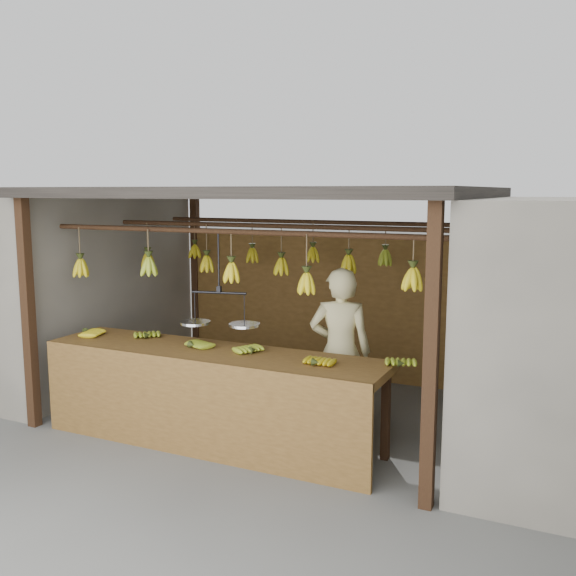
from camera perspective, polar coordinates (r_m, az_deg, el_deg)
The scene contains 8 objects.
ground at distance 7.15m, azimuth -1.04°, elevation -10.69°, with size 80.00×80.00×0.00m, color #5B5B57.
stall at distance 7.05m, azimuth 0.10°, elevation 5.43°, with size 4.30×3.30×2.40m.
neighbor_left at distance 9.03m, azimuth -22.02°, elevation 0.26°, with size 3.00×3.00×2.30m, color slate.
counter at distance 5.96m, azimuth -7.26°, elevation -7.63°, with size 3.53×0.76×0.96m.
hanging_bananas at distance 6.78m, azimuth -1.03°, elevation 2.13°, with size 3.64×2.25×0.38m.
balance_scale at distance 6.03m, azimuth -6.11°, elevation -2.78°, with size 0.76×0.39×0.88m.
vendor at distance 6.26m, azimuth 4.65°, elevation -5.65°, with size 0.60×0.39×1.64m, color beige.
bag_bundles at distance 7.59m, azimuth 16.88°, elevation -1.99°, with size 0.08×0.26×1.21m.
Camera 1 is at (2.99, -6.05, 2.37)m, focal length 40.00 mm.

